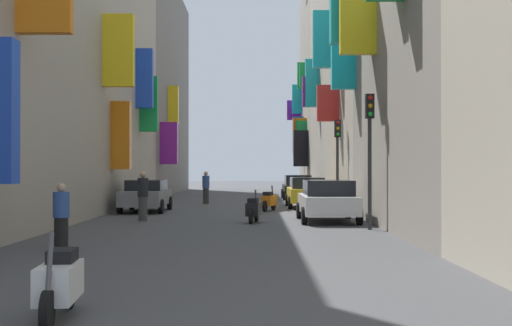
{
  "coord_description": "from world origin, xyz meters",
  "views": [
    {
      "loc": [
        1.09,
        -3.0,
        1.89
      ],
      "look_at": [
        1.15,
        19.83,
        2.06
      ],
      "focal_mm": 49.07,
      "sensor_mm": 36.0,
      "label": 1
    }
  ],
  "objects_px": {
    "parked_car_grey": "(144,195)",
    "traffic_light_far_corner": "(335,149)",
    "parked_car_yellow": "(304,192)",
    "parked_car_black": "(295,187)",
    "scooter_orange": "(267,200)",
    "pedestrian_near_left": "(204,188)",
    "parked_car_white": "(326,200)",
    "pedestrian_near_right": "(59,217)",
    "pedestrian_crossing": "(141,196)",
    "scooter_black": "(252,209)",
    "scooter_white": "(57,282)",
    "traffic_light_near_corner": "(368,137)"
  },
  "relations": [
    {
      "from": "scooter_black",
      "to": "pedestrian_crossing",
      "type": "relative_size",
      "value": 1.0
    },
    {
      "from": "pedestrian_near_right",
      "to": "pedestrian_crossing",
      "type": "bearing_deg",
      "value": 87.05
    },
    {
      "from": "traffic_light_near_corner",
      "to": "traffic_light_far_corner",
      "type": "xyz_separation_m",
      "value": [
        0.03,
        8.72,
        -0.12
      ]
    },
    {
      "from": "pedestrian_near_left",
      "to": "traffic_light_near_corner",
      "type": "xyz_separation_m",
      "value": [
        6.15,
        -15.58,
        1.99
      ]
    },
    {
      "from": "parked_car_grey",
      "to": "traffic_light_near_corner",
      "type": "distance_m",
      "value": 12.38
    },
    {
      "from": "traffic_light_far_corner",
      "to": "parked_car_white",
      "type": "bearing_deg",
      "value": -100.28
    },
    {
      "from": "parked_car_yellow",
      "to": "traffic_light_far_corner",
      "type": "distance_m",
      "value": 3.9
    },
    {
      "from": "parked_car_white",
      "to": "scooter_white",
      "type": "bearing_deg",
      "value": -107.37
    },
    {
      "from": "parked_car_yellow",
      "to": "pedestrian_near_left",
      "type": "bearing_deg",
      "value": 144.01
    },
    {
      "from": "parked_car_yellow",
      "to": "scooter_black",
      "type": "height_order",
      "value": "parked_car_yellow"
    },
    {
      "from": "parked_car_black",
      "to": "traffic_light_near_corner",
      "type": "xyz_separation_m",
      "value": [
        0.97,
        -20.92,
        2.08
      ]
    },
    {
      "from": "parked_car_white",
      "to": "traffic_light_far_corner",
      "type": "height_order",
      "value": "traffic_light_far_corner"
    },
    {
      "from": "scooter_black",
      "to": "traffic_light_far_corner",
      "type": "height_order",
      "value": "traffic_light_far_corner"
    },
    {
      "from": "scooter_black",
      "to": "scooter_white",
      "type": "xyz_separation_m",
      "value": [
        -2.38,
        -15.5,
        0.0
      ]
    },
    {
      "from": "scooter_black",
      "to": "traffic_light_near_corner",
      "type": "height_order",
      "value": "traffic_light_near_corner"
    },
    {
      "from": "parked_car_yellow",
      "to": "parked_car_black",
      "type": "distance_m",
      "value": 9.02
    },
    {
      "from": "scooter_white",
      "to": "pedestrian_near_right",
      "type": "relative_size",
      "value": 1.21
    },
    {
      "from": "parked_car_grey",
      "to": "traffic_light_far_corner",
      "type": "bearing_deg",
      "value": -1.69
    },
    {
      "from": "scooter_black",
      "to": "pedestrian_near_right",
      "type": "xyz_separation_m",
      "value": [
        -4.43,
        -8.09,
        0.3
      ]
    },
    {
      "from": "parked_car_yellow",
      "to": "parked_car_white",
      "type": "relative_size",
      "value": 1.01
    },
    {
      "from": "pedestrian_near_left",
      "to": "pedestrian_near_right",
      "type": "height_order",
      "value": "pedestrian_near_left"
    },
    {
      "from": "scooter_orange",
      "to": "scooter_white",
      "type": "height_order",
      "value": "same"
    },
    {
      "from": "scooter_orange",
      "to": "pedestrian_crossing",
      "type": "xyz_separation_m",
      "value": [
        -4.63,
        -5.83,
        0.42
      ]
    },
    {
      "from": "scooter_orange",
      "to": "pedestrian_near_left",
      "type": "relative_size",
      "value": 1.0
    },
    {
      "from": "parked_car_white",
      "to": "pedestrian_near_right",
      "type": "relative_size",
      "value": 2.82
    },
    {
      "from": "scooter_orange",
      "to": "pedestrian_near_left",
      "type": "xyz_separation_m",
      "value": [
        -3.24,
        6.18,
        0.39
      ]
    },
    {
      "from": "pedestrian_crossing",
      "to": "traffic_light_far_corner",
      "type": "height_order",
      "value": "traffic_light_far_corner"
    },
    {
      "from": "scooter_white",
      "to": "traffic_light_far_corner",
      "type": "relative_size",
      "value": 0.47
    },
    {
      "from": "parked_car_white",
      "to": "pedestrian_near_right",
      "type": "bearing_deg",
      "value": -129.42
    },
    {
      "from": "parked_car_black",
      "to": "scooter_black",
      "type": "relative_size",
      "value": 2.46
    },
    {
      "from": "pedestrian_near_right",
      "to": "scooter_black",
      "type": "bearing_deg",
      "value": 61.33
    },
    {
      "from": "parked_car_yellow",
      "to": "pedestrian_crossing",
      "type": "height_order",
      "value": "pedestrian_crossing"
    },
    {
      "from": "scooter_white",
      "to": "pedestrian_crossing",
      "type": "relative_size",
      "value": 1.05
    },
    {
      "from": "pedestrian_near_right",
      "to": "pedestrian_near_left",
      "type": "bearing_deg",
      "value": 84.94
    },
    {
      "from": "parked_car_white",
      "to": "parked_car_grey",
      "type": "xyz_separation_m",
      "value": [
        -7.32,
        5.68,
        -0.04
      ]
    },
    {
      "from": "traffic_light_near_corner",
      "to": "scooter_orange",
      "type": "bearing_deg",
      "value": 107.23
    },
    {
      "from": "pedestrian_crossing",
      "to": "pedestrian_near_right",
      "type": "distance_m",
      "value": 8.86
    },
    {
      "from": "pedestrian_crossing",
      "to": "pedestrian_near_right",
      "type": "relative_size",
      "value": 1.15
    },
    {
      "from": "pedestrian_crossing",
      "to": "scooter_orange",
      "type": "bearing_deg",
      "value": 51.57
    },
    {
      "from": "scooter_white",
      "to": "traffic_light_near_corner",
      "type": "height_order",
      "value": "traffic_light_near_corner"
    },
    {
      "from": "parked_car_grey",
      "to": "parked_car_black",
      "type": "relative_size",
      "value": 1.0
    },
    {
      "from": "parked_car_yellow",
      "to": "scooter_black",
      "type": "bearing_deg",
      "value": -105.3
    },
    {
      "from": "pedestrian_near_right",
      "to": "parked_car_black",
      "type": "bearing_deg",
      "value": 74.99
    },
    {
      "from": "scooter_orange",
      "to": "pedestrian_crossing",
      "type": "height_order",
      "value": "pedestrian_crossing"
    },
    {
      "from": "parked_car_white",
      "to": "pedestrian_near_left",
      "type": "xyz_separation_m",
      "value": [
        -5.19,
        12.29,
        0.09
      ]
    },
    {
      "from": "scooter_orange",
      "to": "pedestrian_crossing",
      "type": "distance_m",
      "value": 7.46
    },
    {
      "from": "traffic_light_far_corner",
      "to": "pedestrian_near_left",
      "type": "bearing_deg",
      "value": 132.0
    },
    {
      "from": "parked_car_yellow",
      "to": "scooter_black",
      "type": "relative_size",
      "value": 2.5
    },
    {
      "from": "scooter_white",
      "to": "pedestrian_near_left",
      "type": "bearing_deg",
      "value": 90.4
    },
    {
      "from": "scooter_black",
      "to": "parked_car_white",
      "type": "bearing_deg",
      "value": 10.24
    }
  ]
}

